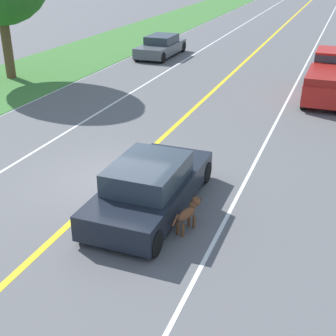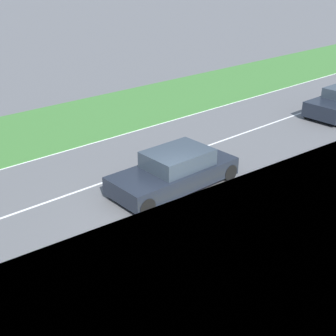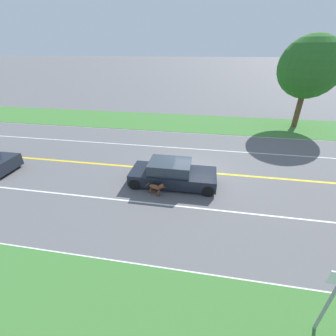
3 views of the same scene
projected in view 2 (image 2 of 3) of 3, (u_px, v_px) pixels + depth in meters
ground_plane at (182, 214)px, 14.65m from camera, size 400.00×400.00×0.00m
centre_divider_line at (182, 214)px, 14.65m from camera, size 0.18×160.00×0.01m
lane_edge_line_right at (68, 150)px, 19.44m from camera, size 0.14×160.00×0.01m
lane_dash_same_dir at (117, 178)px, 17.05m from camera, size 0.10×160.00×0.01m
lane_dash_oncoming at (272, 265)px, 12.26m from camera, size 0.10×160.00×0.01m
grass_verge_right at (34, 131)px, 21.49m from camera, size 6.00×160.00×0.03m
ego_car at (175, 171)px, 16.10m from camera, size 1.93×4.60×1.35m
dog at (165, 160)px, 17.37m from camera, size 0.44×1.12×0.76m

